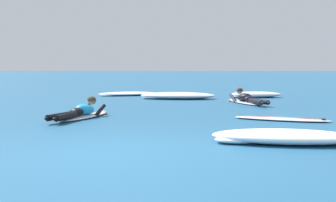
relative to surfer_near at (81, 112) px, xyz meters
name	(u,v)px	position (x,y,z in m)	size (l,w,h in m)	color
ground_plane	(151,99)	(1.40, 5.90, -0.14)	(120.00, 120.00, 0.00)	#235B84
surfer_near	(81,112)	(0.00, 0.00, 0.00)	(1.19, 2.51, 0.54)	white
surfer_far	(247,99)	(4.59, 4.02, 0.00)	(1.10, 2.65, 0.54)	silver
drifting_surfboard	(282,119)	(4.72, -0.36, -0.10)	(2.24, 1.35, 0.16)	silver
whitewater_front	(255,95)	(5.35, 6.66, -0.03)	(2.11, 0.96, 0.23)	white
whitewater_mid_left	(178,96)	(2.37, 6.02, -0.02)	(2.84, 1.38, 0.25)	white
whitewater_mid_right	(285,137)	(4.03, -3.42, -0.03)	(2.48, 1.18, 0.24)	white
whitewater_back	(127,94)	(0.34, 7.77, -0.07)	(2.54, 1.59, 0.15)	white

